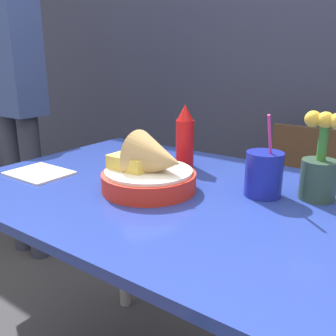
% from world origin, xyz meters
% --- Properties ---
extents(wall_window, '(7.00, 0.06, 2.60)m').
position_xyz_m(wall_window, '(0.00, 1.14, 1.30)').
color(wall_window, '#2D334C').
rests_on(wall_window, ground_plane).
extents(dining_table, '(1.19, 0.77, 0.78)m').
position_xyz_m(dining_table, '(0.00, 0.00, 0.67)').
color(dining_table, '#233893').
rests_on(dining_table, ground_plane).
extents(chair_far_window, '(0.40, 0.40, 0.82)m').
position_xyz_m(chair_far_window, '(0.10, 0.82, 0.49)').
color(chair_far_window, '#473323').
rests_on(chair_far_window, ground_plane).
extents(food_basket, '(0.25, 0.25, 0.16)m').
position_xyz_m(food_basket, '(-0.07, -0.04, 0.83)').
color(food_basket, red).
rests_on(food_basket, dining_table).
extents(ketchup_bottle, '(0.06, 0.06, 0.20)m').
position_xyz_m(ketchup_bottle, '(-0.13, 0.20, 0.87)').
color(ketchup_bottle, red).
rests_on(ketchup_bottle, dining_table).
extents(drink_cup, '(0.09, 0.09, 0.21)m').
position_xyz_m(drink_cup, '(0.18, 0.09, 0.83)').
color(drink_cup, '#192399').
rests_on(drink_cup, dining_table).
extents(flower_vase, '(0.10, 0.09, 0.22)m').
position_xyz_m(flower_vase, '(0.30, 0.15, 0.86)').
color(flower_vase, '#2D4738').
rests_on(flower_vase, dining_table).
extents(napkin, '(0.18, 0.14, 0.01)m').
position_xyz_m(napkin, '(-0.43, -0.13, 0.78)').
color(napkin, white).
rests_on(napkin, dining_table).
extents(person_standing, '(0.32, 0.19, 1.69)m').
position_xyz_m(person_standing, '(-1.32, 0.37, 0.98)').
color(person_standing, '#2D3347').
rests_on(person_standing, ground_plane).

